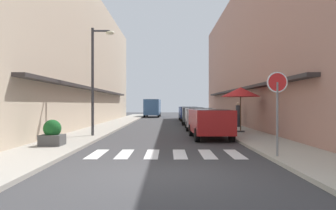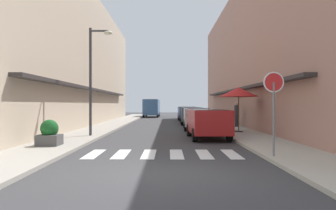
# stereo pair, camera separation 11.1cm
# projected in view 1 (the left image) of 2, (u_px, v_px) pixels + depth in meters

# --- Properties ---
(ground_plane) EXTENTS (89.52, 89.52, 0.00)m
(ground_plane) POSITION_uv_depth(u_px,v_px,m) (166.00, 128.00, 24.42)
(ground_plane) COLOR #38383A
(sidewalk_left) EXTENTS (2.36, 56.97, 0.12)m
(sidewalk_left) POSITION_uv_depth(u_px,v_px,m) (107.00, 127.00, 24.41)
(sidewalk_left) COLOR #9E998E
(sidewalk_left) RESTS_ON ground_plane
(sidewalk_right) EXTENTS (2.36, 56.97, 0.12)m
(sidewalk_right) POSITION_uv_depth(u_px,v_px,m) (226.00, 127.00, 24.43)
(sidewalk_right) COLOR #ADA899
(sidewalk_right) RESTS_ON ground_plane
(building_row_left) EXTENTS (5.50, 38.62, 10.51)m
(building_row_left) POSITION_uv_depth(u_px,v_px,m) (61.00, 58.00, 25.42)
(building_row_left) COLOR #C6B299
(building_row_left) RESTS_ON ground_plane
(building_row_right) EXTENTS (5.50, 38.62, 10.95)m
(building_row_right) POSITION_uv_depth(u_px,v_px,m) (271.00, 55.00, 25.46)
(building_row_right) COLOR #A87A6B
(building_row_right) RESTS_ON ground_plane
(crosswalk) EXTENTS (5.20, 2.20, 0.01)m
(crosswalk) POSITION_uv_depth(u_px,v_px,m) (165.00, 154.00, 11.45)
(crosswalk) COLOR silver
(crosswalk) RESTS_ON ground_plane
(parked_car_near) EXTENTS (1.91, 4.25, 1.47)m
(parked_car_near) POSITION_uv_depth(u_px,v_px,m) (209.00, 120.00, 16.53)
(parked_car_near) COLOR maroon
(parked_car_near) RESTS_ON ground_plane
(parked_car_mid) EXTENTS (1.90, 4.43, 1.47)m
(parked_car_mid) POSITION_uv_depth(u_px,v_px,m) (198.00, 116.00, 22.42)
(parked_car_mid) COLOR silver
(parked_car_mid) RESTS_ON ground_plane
(parked_car_far) EXTENTS (1.89, 3.99, 1.47)m
(parked_car_far) POSITION_uv_depth(u_px,v_px,m) (192.00, 114.00, 28.09)
(parked_car_far) COLOR #4C5156
(parked_car_far) RESTS_ON ground_plane
(parked_car_distant) EXTENTS (1.87, 3.96, 1.47)m
(parked_car_distant) POSITION_uv_depth(u_px,v_px,m) (187.00, 112.00, 34.34)
(parked_car_distant) COLOR navy
(parked_car_distant) RESTS_ON ground_plane
(delivery_van) EXTENTS (2.12, 5.45, 2.37)m
(delivery_van) POSITION_uv_depth(u_px,v_px,m) (152.00, 107.00, 44.48)
(delivery_van) COLOR #33598C
(delivery_van) RESTS_ON ground_plane
(round_street_sign) EXTENTS (0.65, 0.07, 2.61)m
(round_street_sign) POSITION_uv_depth(u_px,v_px,m) (276.00, 92.00, 10.30)
(round_street_sign) COLOR slate
(round_street_sign) RESTS_ON sidewalk_right
(street_lamp) EXTENTS (1.19, 0.28, 5.53)m
(street_lamp) POSITION_uv_depth(u_px,v_px,m) (95.00, 70.00, 17.06)
(street_lamp) COLOR #38383D
(street_lamp) RESTS_ON sidewalk_left
(cafe_umbrella) EXTENTS (2.28, 2.28, 2.59)m
(cafe_umbrella) POSITION_uv_depth(u_px,v_px,m) (240.00, 92.00, 19.30)
(cafe_umbrella) COLOR #262626
(cafe_umbrella) RESTS_ON sidewalk_right
(planter_corner) EXTENTS (0.84, 0.84, 1.01)m
(planter_corner) POSITION_uv_depth(u_px,v_px,m) (51.00, 134.00, 12.94)
(planter_corner) COLOR #4C4C4C
(planter_corner) RESTS_ON sidewalk_left
(pedestrian_walking_near) EXTENTS (0.34, 0.34, 1.75)m
(pedestrian_walking_near) POSITION_uv_depth(u_px,v_px,m) (237.00, 114.00, 23.62)
(pedestrian_walking_near) COLOR #282B33
(pedestrian_walking_near) RESTS_ON sidewalk_right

